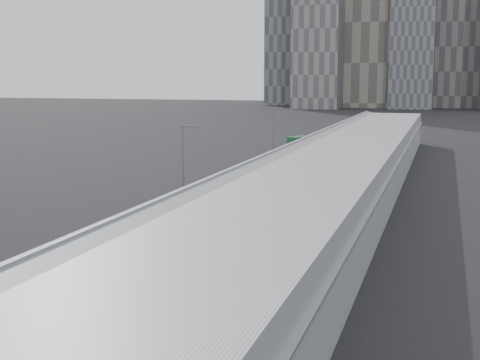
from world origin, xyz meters
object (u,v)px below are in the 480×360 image
at_px(bus_4, 261,182).
at_px(bus_5, 285,169).
at_px(street_lamp_far, 274,132).
at_px(shipping_container, 298,143).
at_px(bus_6, 302,157).
at_px(street_lamp_near, 185,160).
at_px(bus_3, 227,201).
at_px(bus_2, 185,227).
at_px(bus_1, 100,274).
at_px(suv, 309,141).

bearing_deg(bus_4, bus_5, 92.32).
xyz_separation_m(street_lamp_far, shipping_container, (-1.09, 25.11, -4.16)).
height_order(bus_6, street_lamp_near, street_lamp_near).
relative_size(bus_3, street_lamp_far, 1.35).
bearing_deg(bus_2, bus_1, -95.91).
distance_m(bus_3, shipping_container, 68.88).
xyz_separation_m(bus_2, bus_5, (-0.31, 40.02, 0.04)).
bearing_deg(bus_5, shipping_container, 97.23).
xyz_separation_m(bus_2, bus_3, (-0.41, 13.22, -0.00)).
relative_size(bus_6, shipping_container, 2.25).
relative_size(bus_4, street_lamp_far, 1.45).
bearing_deg(bus_3, bus_1, -92.07).
bearing_deg(suv, bus_1, -88.22).
bearing_deg(shipping_container, street_lamp_near, -73.06).
xyz_separation_m(bus_1, suv, (-7.31, 108.71, -0.91)).
relative_size(bus_5, street_lamp_far, 1.38).
xyz_separation_m(street_lamp_far, suv, (-1.31, 37.02, -4.77)).
relative_size(bus_4, bus_6, 1.02).
bearing_deg(bus_2, bus_3, 86.71).
bearing_deg(bus_4, street_lamp_far, 102.99).
bearing_deg(shipping_container, bus_3, -67.98).
height_order(street_lamp_near, suv, street_lamp_near).
xyz_separation_m(bus_2, street_lamp_near, (-6.54, 16.31, 3.83)).
xyz_separation_m(street_lamp_near, suv, (-0.99, 77.37, -4.70)).
bearing_deg(bus_2, suv, 89.51).
bearing_deg(bus_3, bus_5, 87.31).
height_order(bus_5, street_lamp_near, street_lamp_near).
distance_m(bus_2, bus_3, 13.23).
height_order(bus_2, suv, bus_2).
height_order(bus_3, bus_6, bus_6).
height_order(street_lamp_far, suv, street_lamp_far).
bearing_deg(shipping_container, bus_6, -60.39).
relative_size(bus_4, street_lamp_near, 1.48).
xyz_separation_m(bus_1, shipping_container, (-7.10, 96.79, -0.30)).
distance_m(bus_6, street_lamp_near, 39.16).
xyz_separation_m(bus_4, suv, (-7.35, 67.54, -0.99)).
relative_size(bus_5, street_lamp_near, 1.41).
bearing_deg(bus_5, street_lamp_far, 107.26).
bearing_deg(bus_6, shipping_container, 100.96).
height_order(bus_2, bus_3, bus_2).
bearing_deg(bus_3, shipping_container, 93.28).
height_order(bus_5, bus_6, bus_6).
bearing_deg(street_lamp_far, street_lamp_near, -90.46).
bearing_deg(bus_1, bus_6, 85.80).
distance_m(shipping_container, suv, 11.93).
height_order(bus_2, shipping_container, bus_2).
height_order(bus_3, suv, bus_3).
relative_size(bus_1, street_lamp_far, 1.39).
height_order(bus_3, bus_4, bus_4).
height_order(bus_1, shipping_container, bus_1).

